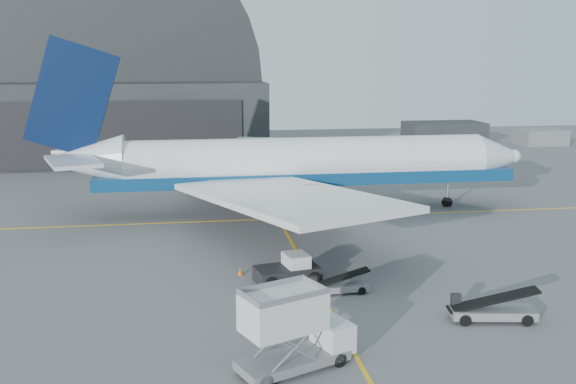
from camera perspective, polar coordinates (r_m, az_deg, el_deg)
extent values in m
plane|color=#565659|center=(44.01, 2.73, -8.68)|extent=(200.00, 200.00, 0.00)
cube|color=gold|center=(62.88, -0.86, -2.39)|extent=(80.00, 0.25, 0.02)
cube|color=gold|center=(42.18, 3.27, -9.60)|extent=(0.25, 40.00, 0.02)
cube|color=black|center=(106.73, -16.12, 6.24)|extent=(50.00, 28.00, 12.00)
cube|color=black|center=(92.93, -17.17, 4.81)|extent=(42.00, 0.40, 9.50)
cube|color=black|center=(122.52, 13.64, 4.20)|extent=(14.00, 8.00, 4.00)
cube|color=slate|center=(126.45, 21.49, 3.94)|extent=(8.00, 6.00, 2.80)
cylinder|color=white|center=(64.98, 1.77, 2.76)|extent=(36.18, 4.82, 4.82)
cone|color=white|center=(71.46, 18.02, 3.01)|extent=(4.42, 4.82, 4.82)
sphere|color=white|center=(72.38, 19.44, 3.02)|extent=(1.41, 1.41, 1.41)
cone|color=white|center=(64.61, -17.45, 2.72)|extent=(7.03, 4.82, 4.82)
cube|color=black|center=(70.84, 17.18, 3.49)|extent=(2.61, 2.21, 0.70)
cube|color=navy|center=(65.24, 1.76, 1.41)|extent=(42.21, 4.87, 1.21)
cube|color=white|center=(52.81, -0.17, -0.43)|extent=(18.53, 24.64, 1.47)
cube|color=white|center=(76.38, -2.84, 3.34)|extent=(18.53, 24.64, 1.47)
cube|color=white|center=(60.19, -18.59, 2.60)|extent=(6.15, 8.41, 0.35)
cube|color=white|center=(69.03, -17.34, 3.78)|extent=(6.15, 8.41, 0.35)
cube|color=#071639|center=(64.17, -18.67, 7.92)|extent=(9.32, 0.50, 11.58)
cylinder|color=gray|center=(57.52, 2.21, -1.06)|extent=(5.23, 2.71, 2.71)
cylinder|color=gray|center=(73.07, -0.15, 1.69)|extent=(5.23, 2.71, 2.71)
cylinder|color=#A5A5AA|center=(69.94, 13.99, -0.12)|extent=(0.28, 0.28, 2.81)
cylinder|color=black|center=(70.14, 13.95, -0.88)|extent=(1.11, 0.35, 1.11)
cylinder|color=black|center=(62.45, 0.46, -1.97)|extent=(1.31, 0.45, 1.31)
cylinder|color=black|center=(68.64, -0.39, -0.72)|extent=(1.31, 0.45, 1.31)
cube|color=slate|center=(33.29, 0.43, -14.69)|extent=(6.08, 4.31, 0.47)
cube|color=silver|center=(34.22, 3.98, -12.56)|extent=(2.24, 2.58, 1.51)
cube|color=black|center=(34.51, 4.96, -11.94)|extent=(0.78, 1.67, 0.85)
cube|color=silver|center=(31.91, -0.43, -10.62)|extent=(4.56, 3.73, 1.88)
cylinder|color=black|center=(33.73, 4.58, -14.63)|extent=(0.80, 0.56, 0.75)
cylinder|color=black|center=(35.17, 2.61, -13.45)|extent=(0.80, 0.56, 0.75)
cylinder|color=black|center=(31.61, -2.02, -16.52)|extent=(0.80, 0.56, 0.75)
cylinder|color=black|center=(33.15, -3.79, -15.12)|extent=(0.80, 0.56, 0.75)
cube|color=black|center=(45.26, -0.07, -7.26)|extent=(4.80, 3.25, 0.99)
cube|color=silver|center=(45.20, 0.72, -6.11)|extent=(1.90, 2.25, 0.99)
cylinder|color=black|center=(44.87, 2.28, -7.67)|extent=(1.05, 0.57, 0.99)
cylinder|color=black|center=(46.81, 1.25, -6.83)|extent=(1.05, 0.57, 0.99)
cylinder|color=black|center=(43.85, -1.49, -8.13)|extent=(1.05, 0.57, 0.99)
cylinder|color=black|center=(45.83, -2.37, -7.25)|extent=(1.05, 0.57, 0.99)
cube|color=slate|center=(43.40, 4.51, -8.44)|extent=(3.99, 1.56, 0.40)
cube|color=black|center=(43.19, 4.52, -7.66)|extent=(4.22, 1.13, 1.14)
cube|color=black|center=(43.29, 2.28, -7.84)|extent=(0.47, 0.38, 0.53)
cylinder|color=black|center=(43.30, 6.57, -8.72)|extent=(0.55, 0.25, 0.53)
cylinder|color=black|center=(44.41, 6.06, -8.17)|extent=(0.55, 0.25, 0.53)
cylinder|color=black|center=(42.52, 2.88, -9.04)|extent=(0.55, 0.25, 0.53)
cylinder|color=black|center=(43.65, 2.46, -8.48)|extent=(0.55, 0.25, 0.53)
cube|color=slate|center=(40.82, 17.69, -10.15)|extent=(5.19, 2.46, 0.51)
cube|color=black|center=(40.54, 17.76, -9.11)|extent=(5.43, 1.95, 1.45)
cube|color=black|center=(40.62, 14.69, -9.22)|extent=(0.63, 0.54, 0.68)
cylinder|color=black|center=(40.76, 20.49, -10.63)|extent=(0.72, 0.39, 0.68)
cylinder|color=black|center=(42.14, 19.75, -9.84)|extent=(0.72, 0.39, 0.68)
cylinder|color=black|center=(39.68, 15.47, -10.92)|extent=(0.72, 0.39, 0.68)
cylinder|color=black|center=(41.09, 14.89, -10.08)|extent=(0.72, 0.39, 0.68)
cube|color=#F65707|center=(46.97, -4.27, -7.34)|extent=(0.37, 0.37, 0.03)
cone|color=#F65707|center=(46.89, -4.27, -7.06)|extent=(0.37, 0.37, 0.53)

